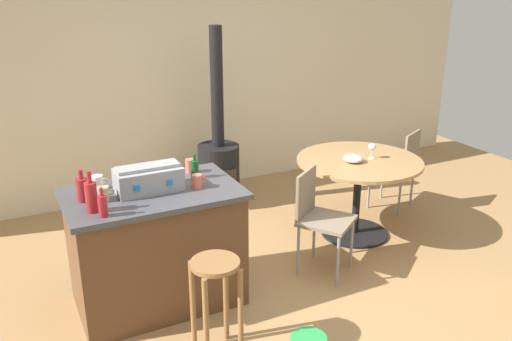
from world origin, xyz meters
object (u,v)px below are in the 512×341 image
object	(u,v)px
folding_chair_far	(319,214)
bottle_2	(82,189)
wooden_stool	(216,289)
cup_0	(103,194)
serving_bowl	(353,158)
dining_table	(358,177)
wood_stove	(219,163)
kitchen_island	(156,247)
bottle_1	(195,169)
folding_chair_near	(399,163)
wine_glass	(372,147)
cup_2	(197,181)
bottle_0	(103,205)
bottle_3	(91,196)
cup_1	(98,183)
cup_3	(190,166)
toolbox	(148,179)

from	to	relation	value
folding_chair_far	bottle_2	distance (m)	1.86
wooden_stool	cup_0	bearing A→B (deg)	124.03
serving_bowl	dining_table	bearing A→B (deg)	19.61
bottle_2	wood_stove	bearing A→B (deg)	42.58
kitchen_island	wood_stove	bearing A→B (deg)	53.00
bottle_1	cup_0	world-z (taller)	bottle_1
dining_table	folding_chair_far	world-z (taller)	folding_chair_far
folding_chair_near	wine_glass	size ratio (longest dim) A/B	5.99
cup_2	cup_0	bearing A→B (deg)	174.51
wooden_stool	bottle_0	xyz separation A→B (m)	(-0.55, 0.49, 0.49)
kitchen_island	folding_chair_far	world-z (taller)	kitchen_island
dining_table	bottle_3	bearing A→B (deg)	-169.98
folding_chair_near	bottle_0	size ratio (longest dim) A/B	4.40
bottle_1	wooden_stool	bearing A→B (deg)	-103.28
bottle_2	cup_0	size ratio (longest dim) A/B	1.80
folding_chair_near	cup_1	bearing A→B (deg)	-173.21
dining_table	cup_3	size ratio (longest dim) A/B	10.65
wooden_stool	cup_1	bearing A→B (deg)	117.02
cup_2	cup_3	size ratio (longest dim) A/B	1.01
bottle_0	serving_bowl	size ratio (longest dim) A/B	1.09
folding_chair_far	bottle_2	world-z (taller)	bottle_2
wooden_stool	cup_0	distance (m)	1.02
bottle_0	cup_3	distance (m)	0.94
wooden_stool	cup_0	xyz separation A→B (m)	(-0.50, 0.75, 0.47)
kitchen_island	serving_bowl	distance (m)	1.96
toolbox	bottle_2	xyz separation A→B (m)	(-0.45, 0.01, -0.00)
dining_table	wooden_stool	bearing A→B (deg)	-151.08
wooden_stool	bottle_0	bearing A→B (deg)	138.62
bottle_2	cup_3	size ratio (longest dim) A/B	2.07
folding_chair_far	serving_bowl	size ratio (longest dim) A/B	4.83
bottle_0	cup_1	xyz separation A→B (m)	(0.06, 0.48, -0.02)
cup_0	serving_bowl	world-z (taller)	cup_0
folding_chair_far	bottle_0	distance (m)	1.79
wood_stove	toolbox	bearing A→B (deg)	-127.71
bottle_3	cup_1	world-z (taller)	bottle_3
folding_chair_near	cup_0	xyz separation A→B (m)	(-3.13, -0.59, 0.45)
cup_1	cup_2	distance (m)	0.71
bottle_1	toolbox	bearing A→B (deg)	-166.04
bottle_0	cup_0	xyz separation A→B (m)	(0.05, 0.26, -0.02)
bottle_2	bottle_0	bearing A→B (deg)	-77.35
folding_chair_near	cup_3	bearing A→B (deg)	-172.32
bottle_3	cup_3	bearing A→B (deg)	27.16
bottle_0	folding_chair_near	bearing A→B (deg)	14.96
cup_1	folding_chair_near	bearing A→B (deg)	6.79
bottle_1	bottle_2	world-z (taller)	bottle_2
kitchen_island	wine_glass	world-z (taller)	same
cup_2	wine_glass	world-z (taller)	cup_2
bottle_2	cup_2	xyz separation A→B (m)	(0.78, -0.12, -0.04)
bottle_0	bottle_2	xyz separation A→B (m)	(-0.07, 0.31, 0.01)
toolbox	bottle_0	distance (m)	0.49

